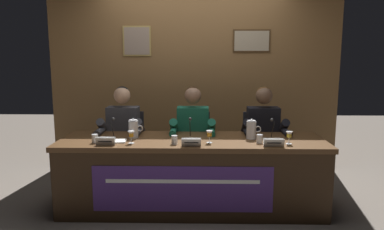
{
  "coord_description": "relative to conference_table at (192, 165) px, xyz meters",
  "views": [
    {
      "loc": [
        0.08,
        -3.68,
        1.6
      ],
      "look_at": [
        0.0,
        0.0,
        0.99
      ],
      "focal_mm": 34.19,
      "sensor_mm": 36.0,
      "label": 1
    }
  ],
  "objects": [
    {
      "name": "wall_back_panelled",
      "position": [
        0.0,
        1.47,
        0.8
      ],
      "size": [
        3.92,
        0.14,
        2.6
      ],
      "color": "brown",
      "rests_on": "ground_plane"
    },
    {
      "name": "water_cup_center",
      "position": [
        -0.16,
        -0.12,
        0.28
      ],
      "size": [
        0.06,
        0.06,
        0.08
      ],
      "color": "silver",
      "rests_on": "conference_table"
    },
    {
      "name": "juice_glass_center",
      "position": [
        0.18,
        -0.06,
        0.33
      ],
      "size": [
        0.06,
        0.06,
        0.12
      ],
      "color": "white",
      "rests_on": "conference_table"
    },
    {
      "name": "water_pitcher_left_side",
      "position": [
        -0.61,
        0.14,
        0.34
      ],
      "size": [
        0.15,
        0.1,
        0.21
      ],
      "color": "silver",
      "rests_on": "conference_table"
    },
    {
      "name": "water_pitcher_right_side",
      "position": [
        0.62,
        0.13,
        0.34
      ],
      "size": [
        0.15,
        0.1,
        0.21
      ],
      "color": "silver",
      "rests_on": "conference_table"
    },
    {
      "name": "nameplate_right",
      "position": [
        0.78,
        -0.2,
        0.28
      ],
      "size": [
        0.19,
        0.06,
        0.08
      ],
      "color": "white",
      "rests_on": "conference_table"
    },
    {
      "name": "chair_left",
      "position": [
        -0.8,
        0.68,
        -0.05
      ],
      "size": [
        0.44,
        0.44,
        0.92
      ],
      "color": "black",
      "rests_on": "ground_plane"
    },
    {
      "name": "juice_glass_right",
      "position": [
        0.95,
        -0.09,
        0.33
      ],
      "size": [
        0.06,
        0.06,
        0.12
      ],
      "color": "white",
      "rests_on": "conference_table"
    },
    {
      "name": "microphone_right",
      "position": [
        0.82,
        0.04,
        0.32
      ],
      "size": [
        0.06,
        0.17,
        0.22
      ],
      "color": "black",
      "rests_on": "conference_table"
    },
    {
      "name": "microphone_left",
      "position": [
        -0.81,
        0.05,
        0.32
      ],
      "size": [
        0.06,
        0.17,
        0.22
      ],
      "color": "black",
      "rests_on": "conference_table"
    },
    {
      "name": "panelist_left",
      "position": [
        -0.8,
        0.48,
        0.23
      ],
      "size": [
        0.51,
        0.48,
        1.25
      ],
      "color": "black",
      "rests_on": "ground_plane"
    },
    {
      "name": "water_cup_left",
      "position": [
        -0.95,
        -0.08,
        0.28
      ],
      "size": [
        0.06,
        0.06,
        0.08
      ],
      "color": "silver",
      "rests_on": "conference_table"
    },
    {
      "name": "water_cup_right",
      "position": [
        0.67,
        -0.06,
        0.28
      ],
      "size": [
        0.06,
        0.06,
        0.08
      ],
      "color": "silver",
      "rests_on": "conference_table"
    },
    {
      "name": "nameplate_center",
      "position": [
        0.0,
        -0.21,
        0.28
      ],
      "size": [
        0.19,
        0.06,
        0.08
      ],
      "color": "white",
      "rests_on": "conference_table"
    },
    {
      "name": "chair_right",
      "position": [
        0.81,
        0.68,
        -0.05
      ],
      "size": [
        0.44,
        0.44,
        0.92
      ],
      "color": "black",
      "rests_on": "ground_plane"
    },
    {
      "name": "microphone_center",
      "position": [
        -0.02,
        0.07,
        0.32
      ],
      "size": [
        0.06,
        0.17,
        0.22
      ],
      "color": "black",
      "rests_on": "conference_table"
    },
    {
      "name": "document_stack_left",
      "position": [
        -0.76,
        -0.03,
        0.25
      ],
      "size": [
        0.22,
        0.16,
        0.01
      ],
      "color": "white",
      "rests_on": "conference_table"
    },
    {
      "name": "panelist_right",
      "position": [
        0.81,
        0.48,
        0.23
      ],
      "size": [
        0.51,
        0.48,
        1.25
      ],
      "color": "black",
      "rests_on": "ground_plane"
    },
    {
      "name": "chair_center",
      "position": [
        0.0,
        0.68,
        -0.05
      ],
      "size": [
        0.44,
        0.44,
        0.92
      ],
      "color": "black",
      "rests_on": "ground_plane"
    },
    {
      "name": "panelist_center",
      "position": [
        0.0,
        0.48,
        0.23
      ],
      "size": [
        0.51,
        0.48,
        1.25
      ],
      "color": "black",
      "rests_on": "ground_plane"
    },
    {
      "name": "juice_glass_left",
      "position": [
        -0.59,
        -0.1,
        0.33
      ],
      "size": [
        0.06,
        0.06,
        0.12
      ],
      "color": "white",
      "rests_on": "conference_table"
    },
    {
      "name": "conference_table",
      "position": [
        0.0,
        0.0,
        0.0
      ],
      "size": [
        2.72,
        0.79,
        0.74
      ],
      "color": "brown",
      "rests_on": "ground_plane"
    },
    {
      "name": "nameplate_left",
      "position": [
        -0.82,
        -0.18,
        0.28
      ],
      "size": [
        0.18,
        0.06,
        0.08
      ],
      "color": "white",
      "rests_on": "conference_table"
    },
    {
      "name": "ground_plane",
      "position": [
        0.0,
        0.11,
        -0.5
      ],
      "size": [
        12.0,
        12.0,
        0.0
      ],
      "primitive_type": "plane",
      "color": "#70665B"
    }
  ]
}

